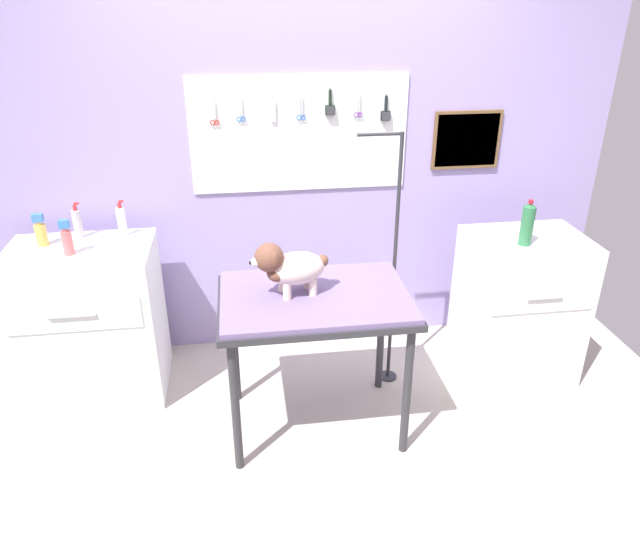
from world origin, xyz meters
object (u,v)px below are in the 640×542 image
object	(u,v)px
spray_bottle_short	(67,240)
cabinet_right	(518,307)
dog	(289,267)
grooming_arm	(392,275)
counter_left	(90,322)
grooming_table	(315,308)
soda_bottle	(527,224)

from	to	relation	value
spray_bottle_short	cabinet_right	bearing A→B (deg)	-2.56
dog	spray_bottle_short	world-z (taller)	spray_bottle_short
cabinet_right	grooming_arm	bearing A→B (deg)	178.53
counter_left	grooming_table	bearing A→B (deg)	-22.23
counter_left	soda_bottle	world-z (taller)	soda_bottle
soda_bottle	grooming_arm	bearing A→B (deg)	171.54
grooming_table	grooming_arm	xyz separation A→B (m)	(0.50, 0.36, -0.02)
counter_left	cabinet_right	bearing A→B (deg)	-3.83
counter_left	cabinet_right	world-z (taller)	counter_left
counter_left	spray_bottle_short	distance (m)	0.55
cabinet_right	soda_bottle	bearing A→B (deg)	-131.37
grooming_arm	counter_left	xyz separation A→B (m)	(-1.76, 0.15, -0.26)
counter_left	soda_bottle	xyz separation A→B (m)	(2.49, -0.26, 0.58)
dog	grooming_table	bearing A→B (deg)	-6.46
dog	counter_left	world-z (taller)	dog
grooming_table	cabinet_right	distance (m)	1.38
grooming_arm	spray_bottle_short	size ratio (longest dim) A/B	7.86
dog	spray_bottle_short	size ratio (longest dim) A/B	2.03
grooming_arm	spray_bottle_short	world-z (taller)	grooming_arm
dog	cabinet_right	distance (m)	1.56
grooming_arm	cabinet_right	xyz separation A→B (m)	(0.81, -0.02, -0.26)
dog	soda_bottle	distance (m)	1.38
grooming_table	counter_left	size ratio (longest dim) A/B	1.06
cabinet_right	spray_bottle_short	bearing A→B (deg)	177.44
grooming_table	soda_bottle	distance (m)	1.29
dog	soda_bottle	bearing A→B (deg)	10.03
spray_bottle_short	soda_bottle	distance (m)	2.52
grooming_table	cabinet_right	bearing A→B (deg)	14.68
spray_bottle_short	soda_bottle	bearing A→B (deg)	-4.63
dog	cabinet_right	xyz separation A→B (m)	(1.44, 0.33, -0.52)
soda_bottle	counter_left	bearing A→B (deg)	174.05
grooming_table	soda_bottle	size ratio (longest dim) A/B	3.74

